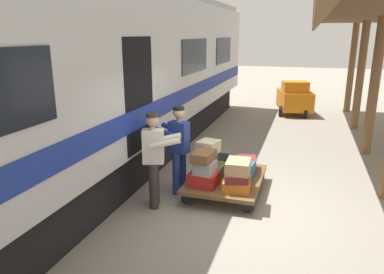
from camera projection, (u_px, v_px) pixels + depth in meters
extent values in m
plane|color=gray|center=(243.00, 210.00, 6.40)|extent=(60.00, 60.00, 0.00)
cylinder|color=brown|center=(351.00, 68.00, 14.11)|extent=(0.24, 0.24, 3.40)
cylinder|color=brown|center=(360.00, 76.00, 11.57)|extent=(0.24, 0.24, 3.40)
cylinder|color=brown|center=(374.00, 88.00, 9.03)|extent=(0.24, 0.24, 3.40)
cube|color=brown|center=(316.00, 15.00, 5.24)|extent=(0.08, 20.21, 0.30)
cube|color=#B7BABF|center=(65.00, 70.00, 6.75)|extent=(3.00, 18.99, 2.90)
cube|color=black|center=(74.00, 166.00, 7.26)|extent=(2.55, 18.05, 0.90)
cube|color=navy|center=(141.00, 117.00, 6.53)|extent=(0.03, 18.61, 0.36)
cube|color=black|center=(224.00, 50.00, 12.38)|extent=(0.02, 2.09, 0.84)
cube|color=black|center=(195.00, 56.00, 9.33)|extent=(0.02, 2.09, 0.84)
cube|color=black|center=(137.00, 95.00, 6.43)|extent=(0.12, 1.10, 2.00)
cube|color=brown|center=(226.00, 179.00, 7.08)|extent=(1.36, 1.87, 0.07)
cylinder|color=black|center=(247.00, 206.00, 6.28)|extent=(0.24, 0.05, 0.24)
cylinder|color=black|center=(188.00, 198.00, 6.60)|extent=(0.24, 0.05, 0.24)
cylinder|color=black|center=(259.00, 176.00, 7.65)|extent=(0.24, 0.05, 0.24)
cylinder|color=black|center=(209.00, 170.00, 7.97)|extent=(0.24, 0.05, 0.24)
cube|color=#AD231E|center=(204.00, 179.00, 6.66)|extent=(0.54, 0.48, 0.25)
cube|color=black|center=(217.00, 162.00, 7.61)|extent=(0.37, 0.62, 0.20)
cube|color=maroon|center=(246.00, 164.00, 7.42)|extent=(0.45, 0.52, 0.26)
cube|color=#1E666B|center=(242.00, 172.00, 6.95)|extent=(0.44, 0.66, 0.28)
cube|color=brown|center=(211.00, 170.00, 7.13)|extent=(0.55, 0.58, 0.23)
cube|color=#CC6B23|center=(237.00, 184.00, 6.49)|extent=(0.53, 0.57, 0.20)
cube|color=maroon|center=(236.00, 176.00, 6.42)|extent=(0.51, 0.58, 0.14)
cube|color=tan|center=(238.00, 167.00, 6.37)|extent=(0.43, 0.53, 0.22)
cube|color=#9EA0A5|center=(205.00, 168.00, 6.55)|extent=(0.39, 0.42, 0.23)
cube|color=#4C515B|center=(209.00, 159.00, 7.05)|extent=(0.32, 0.39, 0.25)
cube|color=brown|center=(204.00, 156.00, 6.53)|extent=(0.37, 0.54, 0.18)
cube|color=beige|center=(208.00, 147.00, 6.96)|extent=(0.43, 0.46, 0.25)
cylinder|color=navy|center=(182.00, 171.00, 7.12)|extent=(0.16, 0.16, 0.82)
cylinder|color=navy|center=(177.00, 174.00, 6.96)|extent=(0.16, 0.16, 0.82)
cube|color=navy|center=(179.00, 137.00, 6.85)|extent=(0.40, 0.29, 0.60)
cylinder|color=tan|center=(179.00, 120.00, 6.76)|extent=(0.09, 0.09, 0.06)
sphere|color=tan|center=(179.00, 113.00, 6.72)|extent=(0.22, 0.22, 0.22)
cylinder|color=black|center=(179.00, 108.00, 6.70)|extent=(0.21, 0.21, 0.06)
cylinder|color=navy|center=(174.00, 129.00, 7.06)|extent=(0.54, 0.21, 0.21)
cylinder|color=navy|center=(164.00, 132.00, 6.79)|extent=(0.54, 0.21, 0.21)
cylinder|color=#332D28|center=(154.00, 187.00, 6.38)|extent=(0.16, 0.16, 0.82)
cylinder|color=#332D28|center=(155.00, 182.00, 6.57)|extent=(0.16, 0.16, 0.82)
cube|color=silver|center=(153.00, 146.00, 6.28)|extent=(0.41, 0.32, 0.60)
cylinder|color=tan|center=(153.00, 128.00, 6.19)|extent=(0.09, 0.09, 0.06)
sphere|color=tan|center=(152.00, 120.00, 6.16)|extent=(0.22, 0.22, 0.22)
cylinder|color=#332D28|center=(152.00, 115.00, 6.13)|extent=(0.21, 0.21, 0.06)
cylinder|color=silver|center=(165.00, 144.00, 6.10)|extent=(0.54, 0.25, 0.21)
cylinder|color=silver|center=(166.00, 138.00, 6.41)|extent=(0.54, 0.25, 0.21)
cube|color=orange|center=(294.00, 100.00, 14.00)|extent=(1.48, 1.92, 0.70)
cube|color=orange|center=(295.00, 88.00, 13.54)|extent=(1.04, 0.90, 0.50)
cylinder|color=black|center=(306.00, 113.00, 13.41)|extent=(0.12, 0.40, 0.40)
cylinder|color=black|center=(281.00, 111.00, 13.67)|extent=(0.12, 0.40, 0.40)
cylinder|color=black|center=(306.00, 107.00, 14.51)|extent=(0.12, 0.40, 0.40)
cylinder|color=black|center=(283.00, 105.00, 14.77)|extent=(0.12, 0.40, 0.40)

